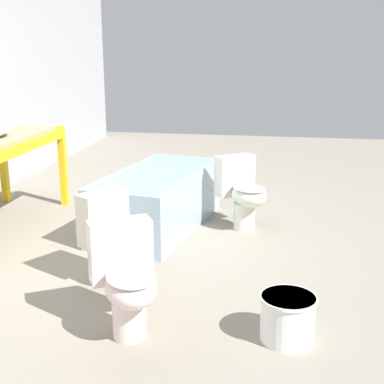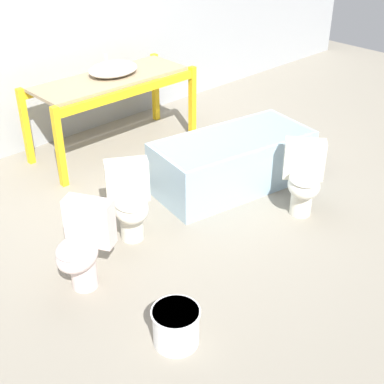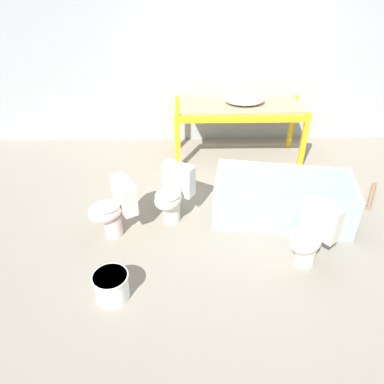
{
  "view_description": "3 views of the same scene",
  "coord_description": "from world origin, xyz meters",
  "px_view_note": "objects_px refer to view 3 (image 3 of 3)",
  "views": [
    {
      "loc": [
        -4.37,
        -1.55,
        1.7
      ],
      "look_at": [
        -0.62,
        -0.89,
        0.65
      ],
      "focal_mm": 50.0,
      "sensor_mm": 36.0,
      "label": 1
    },
    {
      "loc": [
        -3.21,
        -3.64,
        2.8
      ],
      "look_at": [
        -0.52,
        -0.77,
        0.46
      ],
      "focal_mm": 50.0,
      "sensor_mm": 36.0,
      "label": 2
    },
    {
      "loc": [
        -0.75,
        -4.07,
        2.86
      ],
      "look_at": [
        -0.68,
        -0.77,
        0.64
      ],
      "focal_mm": 35.0,
      "sensor_mm": 36.0,
      "label": 3
    }
  ],
  "objects_px": {
    "sink_basin": "(244,99)",
    "bucket_white": "(112,286)",
    "toilet_near": "(114,208)",
    "toilet_far": "(173,194)",
    "toilet_extra": "(311,235)",
    "bathtub_main": "(283,195)"
  },
  "relations": [
    {
      "from": "toilet_near",
      "to": "bucket_white",
      "type": "relative_size",
      "value": 2.0
    },
    {
      "from": "sink_basin",
      "to": "toilet_far",
      "type": "relative_size",
      "value": 0.85
    },
    {
      "from": "toilet_extra",
      "to": "bucket_white",
      "type": "distance_m",
      "value": 2.05
    },
    {
      "from": "bucket_white",
      "to": "toilet_near",
      "type": "bearing_deg",
      "value": 95.87
    },
    {
      "from": "toilet_far",
      "to": "sink_basin",
      "type": "bearing_deg",
      "value": 87.88
    },
    {
      "from": "toilet_near",
      "to": "bucket_white",
      "type": "xyz_separation_m",
      "value": [
        0.1,
        -0.95,
        -0.22
      ]
    },
    {
      "from": "toilet_near",
      "to": "toilet_extra",
      "type": "bearing_deg",
      "value": 45.65
    },
    {
      "from": "bathtub_main",
      "to": "sink_basin",
      "type": "bearing_deg",
      "value": 110.5
    },
    {
      "from": "toilet_far",
      "to": "toilet_extra",
      "type": "xyz_separation_m",
      "value": [
        1.43,
        -0.79,
        0.0
      ]
    },
    {
      "from": "toilet_far",
      "to": "bucket_white",
      "type": "bearing_deg",
      "value": -83.77
    },
    {
      "from": "toilet_extra",
      "to": "bucket_white",
      "type": "xyz_separation_m",
      "value": [
        -1.99,
        -0.44,
        -0.22
      ]
    },
    {
      "from": "toilet_far",
      "to": "toilet_extra",
      "type": "relative_size",
      "value": 1.0
    },
    {
      "from": "toilet_far",
      "to": "toilet_extra",
      "type": "height_order",
      "value": "same"
    },
    {
      "from": "bathtub_main",
      "to": "toilet_far",
      "type": "bearing_deg",
      "value": -169.68
    },
    {
      "from": "toilet_near",
      "to": "toilet_far",
      "type": "distance_m",
      "value": 0.71
    },
    {
      "from": "sink_basin",
      "to": "bucket_white",
      "type": "height_order",
      "value": "sink_basin"
    },
    {
      "from": "bathtub_main",
      "to": "bucket_white",
      "type": "relative_size",
      "value": 5.04
    },
    {
      "from": "sink_basin",
      "to": "toilet_near",
      "type": "relative_size",
      "value": 0.85
    },
    {
      "from": "bathtub_main",
      "to": "toilet_extra",
      "type": "relative_size",
      "value": 2.53
    },
    {
      "from": "sink_basin",
      "to": "toilet_far",
      "type": "bearing_deg",
      "value": -122.87
    },
    {
      "from": "bathtub_main",
      "to": "toilet_extra",
      "type": "xyz_separation_m",
      "value": [
        0.11,
        -0.8,
        0.05
      ]
    },
    {
      "from": "toilet_near",
      "to": "toilet_far",
      "type": "bearing_deg",
      "value": 82.02
    }
  ]
}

